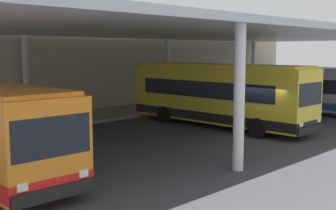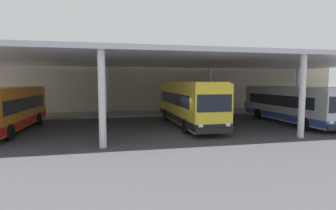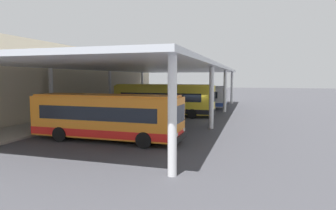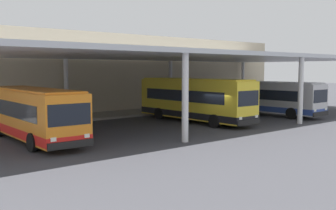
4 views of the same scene
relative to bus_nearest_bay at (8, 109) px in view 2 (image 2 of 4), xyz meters
name	(u,v)px [view 2 (image 2 of 4)]	position (x,y,z in m)	size (l,w,h in m)	color
ground_plane	(197,134)	(12.95, -3.71, -1.66)	(200.00, 200.00, 0.00)	#3D3D42
platform_kerb	(163,113)	(12.95, 8.04, -1.57)	(42.00, 4.50, 0.18)	gray
station_building_facade	(158,79)	(12.95, 11.29, 2.32)	(48.00, 1.60, 7.95)	#C1B293
canopy_shelter	(177,62)	(12.95, 1.79, 3.66)	(40.00, 17.00, 5.55)	silver
bus_nearest_bay	(8,109)	(0.00, 0.00, 0.00)	(2.83, 10.56, 3.17)	orange
bus_second_bay	(188,103)	(13.46, 0.05, 0.19)	(2.77, 11.34, 3.57)	yellow
bus_middle_bay	(290,104)	(22.31, -0.92, 0.00)	(2.83, 10.56, 3.17)	#B7B7BC
bench_waiting	(252,106)	(23.89, 8.11, -0.99)	(1.80, 0.45, 0.92)	#383D47
trash_bin	(273,105)	(26.82, 8.26, -0.98)	(0.52, 0.52, 0.98)	#33383D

